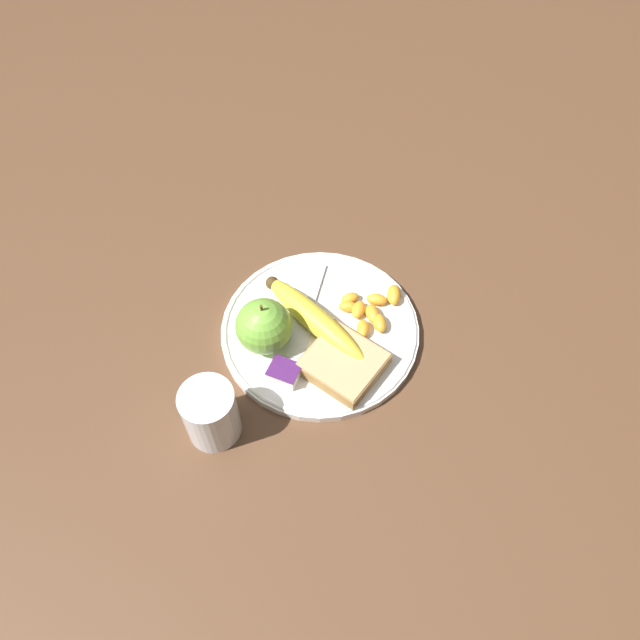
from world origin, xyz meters
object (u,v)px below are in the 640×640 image
object	(u,v)px
plate	(320,330)
apple	(264,326)
juice_glass	(211,414)
bread_slice	(343,363)
fork	(306,318)
banana	(314,319)
jam_packet	(284,373)

from	to	relation	value
plate	apple	bearing A→B (deg)	-140.56
plate	juice_glass	world-z (taller)	juice_glass
plate	bread_slice	xyz separation A→B (m)	(0.05, -0.05, 0.02)
bread_slice	fork	bearing A→B (deg)	145.11
banana	bread_slice	size ratio (longest dim) A/B	1.63
plate	banana	xyz separation A→B (m)	(-0.01, 0.00, 0.02)
apple	bread_slice	bearing A→B (deg)	1.52
juice_glass	fork	xyz separation A→B (m)	(0.04, 0.20, -0.03)
plate	jam_packet	distance (m)	0.09
juice_glass	bread_slice	size ratio (longest dim) A/B	0.75
plate	fork	distance (m)	0.03
bread_slice	fork	distance (m)	0.10
apple	fork	xyz separation A→B (m)	(0.04, 0.06, -0.04)
fork	jam_packet	xyz separation A→B (m)	(0.01, -0.10, 0.01)
bread_slice	fork	size ratio (longest dim) A/B	0.69
apple	banana	distance (m)	0.07
juice_glass	apple	bearing A→B (deg)	86.88
apple	jam_packet	bearing A→B (deg)	-40.74
juice_glass	banana	distance (m)	0.20
apple	bread_slice	distance (m)	0.12
juice_glass	apple	world-z (taller)	apple
banana	bread_slice	distance (m)	0.08
bread_slice	jam_packet	distance (m)	0.08
plate	fork	world-z (taller)	fork
plate	bread_slice	bearing A→B (deg)	-41.37
apple	banana	bearing A→B (deg)	44.46
bread_slice	jam_packet	world-z (taller)	same
bread_slice	apple	bearing A→B (deg)	-178.48
banana	fork	bearing A→B (deg)	153.82
plate	juice_glass	size ratio (longest dim) A/B	3.22
banana	jam_packet	size ratio (longest dim) A/B	4.66
plate	jam_packet	world-z (taller)	jam_packet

